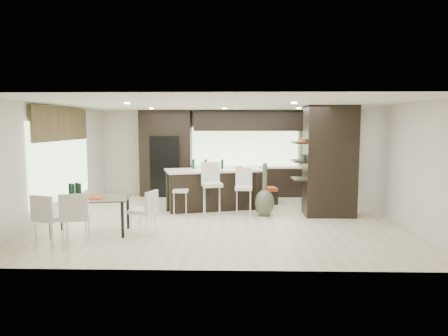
{
  "coord_description": "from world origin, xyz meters",
  "views": [
    {
      "loc": [
        0.25,
        -9.41,
        2.2
      ],
      "look_at": [
        0.0,
        0.6,
        1.15
      ],
      "focal_mm": 32.0,
      "sensor_mm": 36.0,
      "label": 1
    }
  ],
  "objects_px": {
    "stool_mid": "(212,194)",
    "chair_near": "(76,220)",
    "dining_table": "(91,216)",
    "chair_far": "(51,221)",
    "kitchen_island": "(214,189)",
    "stool_right": "(244,197)",
    "floor_vase": "(265,190)",
    "stool_left": "(181,198)",
    "bench": "(255,196)",
    "chair_end": "(143,214)"
  },
  "relations": [
    {
      "from": "chair_near",
      "to": "stool_mid",
      "type": "bearing_deg",
      "value": 34.08
    },
    {
      "from": "kitchen_island",
      "to": "stool_mid",
      "type": "xyz_separation_m",
      "value": [
        0.0,
        -0.88,
        -0.0
      ]
    },
    {
      "from": "chair_far",
      "to": "chair_end",
      "type": "distance_m",
      "value": 1.73
    },
    {
      "from": "floor_vase",
      "to": "chair_far",
      "type": "relative_size",
      "value": 1.48
    },
    {
      "from": "stool_mid",
      "to": "chair_near",
      "type": "relative_size",
      "value": 1.15
    },
    {
      "from": "stool_mid",
      "to": "kitchen_island",
      "type": "bearing_deg",
      "value": 76.58
    },
    {
      "from": "stool_right",
      "to": "bench",
      "type": "distance_m",
      "value": 1.51
    },
    {
      "from": "kitchen_island",
      "to": "chair_near",
      "type": "xyz_separation_m",
      "value": [
        -2.38,
        -3.41,
        -0.07
      ]
    },
    {
      "from": "bench",
      "to": "chair_near",
      "type": "distance_m",
      "value": 5.34
    },
    {
      "from": "dining_table",
      "to": "chair_far",
      "type": "relative_size",
      "value": 1.74
    },
    {
      "from": "dining_table",
      "to": "chair_end",
      "type": "xyz_separation_m",
      "value": [
        1.08,
        0.0,
        0.05
      ]
    },
    {
      "from": "bench",
      "to": "chair_far",
      "type": "bearing_deg",
      "value": -146.06
    },
    {
      "from": "stool_mid",
      "to": "stool_right",
      "type": "height_order",
      "value": "stool_mid"
    },
    {
      "from": "bench",
      "to": "dining_table",
      "type": "bearing_deg",
      "value": -148.38
    },
    {
      "from": "stool_mid",
      "to": "chair_near",
      "type": "xyz_separation_m",
      "value": [
        -2.38,
        -2.53,
        -0.07
      ]
    },
    {
      "from": "chair_far",
      "to": "chair_end",
      "type": "relative_size",
      "value": 1.06
    },
    {
      "from": "bench",
      "to": "chair_far",
      "type": "xyz_separation_m",
      "value": [
        -4.0,
        -3.99,
        0.21
      ]
    },
    {
      "from": "stool_left",
      "to": "stool_right",
      "type": "height_order",
      "value": "stool_right"
    },
    {
      "from": "stool_right",
      "to": "bench",
      "type": "xyz_separation_m",
      "value": [
        0.36,
        1.44,
        -0.23
      ]
    },
    {
      "from": "stool_left",
      "to": "chair_near",
      "type": "bearing_deg",
      "value": -123.39
    },
    {
      "from": "kitchen_island",
      "to": "chair_far",
      "type": "height_order",
      "value": "kitchen_island"
    },
    {
      "from": "stool_left",
      "to": "floor_vase",
      "type": "xyz_separation_m",
      "value": [
        2.08,
        -0.08,
        0.23
      ]
    },
    {
      "from": "stool_left",
      "to": "chair_near",
      "type": "height_order",
      "value": "chair_near"
    },
    {
      "from": "kitchen_island",
      "to": "stool_mid",
      "type": "height_order",
      "value": "kitchen_island"
    },
    {
      "from": "chair_far",
      "to": "stool_right",
      "type": "bearing_deg",
      "value": 52.2
    },
    {
      "from": "kitchen_island",
      "to": "stool_mid",
      "type": "distance_m",
      "value": 0.88
    },
    {
      "from": "chair_far",
      "to": "stool_left",
      "type": "bearing_deg",
      "value": 68.23
    },
    {
      "from": "bench",
      "to": "stool_mid",
      "type": "bearing_deg",
      "value": -138.72
    },
    {
      "from": "kitchen_island",
      "to": "dining_table",
      "type": "xyz_separation_m",
      "value": [
        -2.38,
        -2.65,
        -0.16
      ]
    },
    {
      "from": "stool_mid",
      "to": "bench",
      "type": "xyz_separation_m",
      "value": [
        1.14,
        1.47,
        -0.29
      ]
    },
    {
      "from": "stool_left",
      "to": "chair_end",
      "type": "relative_size",
      "value": 1.0
    },
    {
      "from": "bench",
      "to": "dining_table",
      "type": "xyz_separation_m",
      "value": [
        -3.52,
        -3.24,
        0.13
      ]
    },
    {
      "from": "stool_mid",
      "to": "chair_far",
      "type": "relative_size",
      "value": 1.2
    },
    {
      "from": "chair_end",
      "to": "floor_vase",
      "type": "bearing_deg",
      "value": -38.01
    },
    {
      "from": "kitchen_island",
      "to": "floor_vase",
      "type": "height_order",
      "value": "floor_vase"
    },
    {
      "from": "stool_left",
      "to": "floor_vase",
      "type": "bearing_deg",
      "value": -3.78
    },
    {
      "from": "stool_right",
      "to": "chair_far",
      "type": "height_order",
      "value": "stool_right"
    },
    {
      "from": "floor_vase",
      "to": "chair_end",
      "type": "bearing_deg",
      "value": -146.35
    },
    {
      "from": "bench",
      "to": "chair_near",
      "type": "relative_size",
      "value": 1.33
    },
    {
      "from": "chair_near",
      "to": "chair_far",
      "type": "height_order",
      "value": "chair_near"
    },
    {
      "from": "stool_right",
      "to": "chair_end",
      "type": "relative_size",
      "value": 1.12
    },
    {
      "from": "stool_left",
      "to": "stool_right",
      "type": "xyz_separation_m",
      "value": [
        1.56,
        -0.02,
        0.05
      ]
    },
    {
      "from": "stool_mid",
      "to": "floor_vase",
      "type": "xyz_separation_m",
      "value": [
        1.3,
        -0.03,
        0.12
      ]
    },
    {
      "from": "bench",
      "to": "chair_near",
      "type": "bearing_deg",
      "value": -142.34
    },
    {
      "from": "stool_mid",
      "to": "dining_table",
      "type": "distance_m",
      "value": 2.97
    },
    {
      "from": "kitchen_island",
      "to": "chair_end",
      "type": "bearing_deg",
      "value": -132.13
    },
    {
      "from": "bench",
      "to": "floor_vase",
      "type": "bearing_deg",
      "value": -94.91
    },
    {
      "from": "floor_vase",
      "to": "bench",
      "type": "bearing_deg",
      "value": 96.06
    },
    {
      "from": "stool_left",
      "to": "chair_far",
      "type": "xyz_separation_m",
      "value": [
        -2.08,
        -2.57,
        0.02
      ]
    },
    {
      "from": "bench",
      "to": "chair_end",
      "type": "relative_size",
      "value": 1.47
    }
  ]
}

